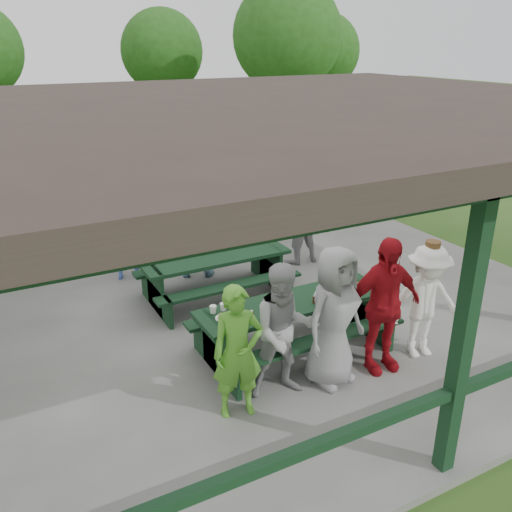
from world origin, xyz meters
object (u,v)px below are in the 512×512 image
contestant_grey_left (285,331)px  contestant_white_fedora (426,301)px  spectator_blue (125,234)px  spectator_grey (297,220)px  contestant_red (383,305)px  contestant_grey_mid (334,317)px  spectator_lblue (196,233)px  picnic_table_near (294,319)px  picnic_table_far (216,271)px  pickup_truck (227,168)px  contestant_green (238,352)px

contestant_grey_left → contestant_white_fedora: (2.08, -0.14, -0.04)m
spectator_blue → spectator_grey: spectator_grey is taller
contestant_red → contestant_white_fedora: (0.71, -0.02, -0.10)m
contestant_grey_mid → contestant_white_fedora: 1.43m
contestant_grey_mid → spectator_lblue: size_ratio=1.11×
picnic_table_near → contestant_white_fedora: (1.47, -0.91, 0.32)m
contestant_grey_left → contestant_white_fedora: bearing=10.1°
picnic_table_near → picnic_table_far: bearing=97.3°
picnic_table_near → contestant_grey_mid: contestant_grey_mid is taller
spectator_blue → pickup_truck: spectator_blue is taller
contestant_grey_left → contestant_grey_mid: contestant_grey_mid is taller
contestant_grey_left → spectator_grey: bearing=69.8°
contestant_red → spectator_lblue: size_ratio=1.11×
contestant_grey_mid → spectator_grey: 3.93m
picnic_table_near → spectator_blue: spectator_blue is taller
contestant_green → contestant_red: 2.02m
contestant_grey_left → spectator_blue: (-0.73, 4.24, -0.00)m
spectator_blue → spectator_grey: 3.18m
contestant_grey_mid → spectator_grey: contestant_grey_mid is taller
spectator_lblue → spectator_grey: spectator_grey is taller
pickup_truck → contestant_green: bearing=173.6°
contestant_green → contestant_white_fedora: 2.73m
contestant_white_fedora → spectator_blue: 5.20m
contestant_white_fedora → spectator_lblue: 4.25m
picnic_table_far → contestant_red: size_ratio=1.35×
contestant_grey_mid → spectator_blue: (-1.39, 4.30, -0.06)m
contestant_grey_mid → contestant_red: 0.72m
spectator_lblue → picnic_table_near: bearing=118.6°
spectator_lblue → pickup_truck: spectator_lblue is taller
contestant_green → contestant_grey_left: contestant_grey_left is taller
picnic_table_near → spectator_blue: bearing=111.2°
contestant_red → spectator_lblue: bearing=110.7°
contestant_green → pickup_truck: bearing=77.9°
pickup_truck → picnic_table_far: bearing=171.4°
picnic_table_far → contestant_grey_left: bearing=-97.3°
picnic_table_far → spectator_lblue: size_ratio=1.50×
spectator_grey → contestant_grey_left: bearing=58.2°
picnic_table_near → picnic_table_far: (-0.26, 2.00, -0.01)m
contestant_red → contestant_grey_left: bearing=-178.0°
contestant_green → spectator_lblue: 4.00m
contestant_white_fedora → pickup_truck: size_ratio=0.32×
picnic_table_near → contestant_grey_left: 1.05m
spectator_grey → spectator_blue: bearing=-11.5°
picnic_table_near → contestant_grey_left: bearing=-128.3°
spectator_blue → spectator_grey: (3.09, -0.76, 0.01)m
picnic_table_near → picnic_table_far: same height
contestant_green → contestant_red: size_ratio=0.88×
spectator_lblue → picnic_table_far: bearing=111.2°
contestant_green → spectator_grey: (3.01, 3.56, 0.06)m
contestant_red → contestant_white_fedora: contestant_red is taller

